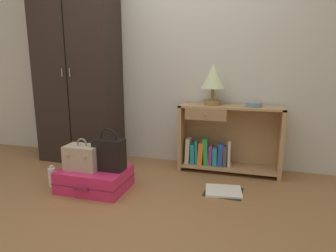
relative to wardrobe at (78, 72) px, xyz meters
name	(u,v)px	position (x,y,z in m)	size (l,w,h in m)	color
ground_plane	(119,218)	(1.07, -1.20, -1.07)	(9.00, 9.00, 0.00)	olive
back_wall	(172,52)	(1.07, 0.30, 0.23)	(6.40, 0.10, 2.60)	beige
wardrobe	(78,72)	(0.00, 0.00, 0.00)	(0.95, 0.47, 2.14)	black
bookshelf	(224,140)	(1.72, 0.07, -0.72)	(1.08, 0.33, 0.73)	tan
table_lamp	(213,78)	(1.58, 0.07, -0.06)	(0.26, 0.26, 0.44)	olive
bowl	(254,105)	(2.01, 0.05, -0.32)	(0.17, 0.17, 0.05)	slate
suitcase_large	(95,179)	(0.61, -0.77, -0.97)	(0.62, 0.48, 0.20)	#DB2860
train_case	(83,157)	(0.52, -0.80, -0.75)	(0.32, 0.21, 0.30)	#B7A88E
handbag	(109,154)	(0.76, -0.75, -0.72)	(0.28, 0.15, 0.39)	black
bottle	(52,177)	(0.18, -0.83, -0.97)	(0.07, 0.07, 0.21)	white
open_book_on_floor	(223,191)	(1.79, -0.50, -1.06)	(0.36, 0.31, 0.02)	white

